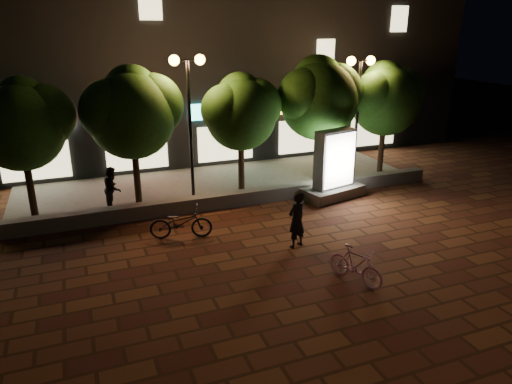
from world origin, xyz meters
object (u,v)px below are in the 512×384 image
tree_right (320,96)px  ad_kiosk (334,170)px  street_lamp_right (359,86)px  tree_mid (241,109)px  scooter_parked (181,223)px  tree_left (132,110)px  street_lamp_left (189,91)px  scooter_pink (356,265)px  rider (297,220)px  pedestrian (113,188)px  tree_far_left (21,121)px  tree_far_right (386,96)px

tree_right → ad_kiosk: tree_right is taller
street_lamp_right → tree_mid: bearing=177.0°
ad_kiosk → scooter_parked: 6.43m
tree_mid → street_lamp_right: size_ratio=0.90×
tree_left → scooter_parked: bearing=-78.0°
street_lamp_left → scooter_pink: bearing=-72.8°
scooter_parked → tree_left: bearing=26.7°
tree_right → scooter_parked: bearing=-151.8°
rider → pedestrian: size_ratio=1.11×
tree_mid → street_lamp_left: (-2.05, -0.26, 0.81)m
scooter_pink → pedestrian: 8.95m
scooter_pink → rider: size_ratio=0.93×
tree_mid → scooter_parked: bearing=-132.8°
tree_left → scooter_pink: size_ratio=3.04×
tree_left → pedestrian: size_ratio=3.16×
ad_kiosk → rider: ad_kiosk is taller
pedestrian → scooter_pink: bearing=-130.4°
rider → scooter_pink: bearing=80.0°
street_lamp_right → scooter_pink: (-4.68, -7.48, -3.41)m
scooter_pink → tree_far_left: bearing=112.6°
ad_kiosk → scooter_parked: bearing=-166.1°
street_lamp_left → scooter_parked: size_ratio=2.73×
street_lamp_left → street_lamp_right: street_lamp_left is taller
tree_right → scooter_pink: tree_right is taller
tree_right → ad_kiosk: 3.21m
tree_far_left → scooter_parked: (4.25, -3.51, -2.79)m
street_lamp_right → scooter_parked: 9.45m
tree_mid → pedestrian: bearing=-174.4°
tree_mid → scooter_parked: size_ratio=2.37×
ad_kiosk → pedestrian: bearing=169.4°
tree_mid → pedestrian: size_ratio=2.91×
tree_mid → street_lamp_left: 2.22m
street_lamp_right → pedestrian: (-9.90, -0.22, -3.04)m
street_lamp_left → pedestrian: bearing=-175.6°
tree_far_right → scooter_pink: 10.35m
tree_far_left → rider: (7.27, -5.35, -2.43)m
tree_right → pedestrian: 8.71m
tree_far_left → scooter_parked: 6.18m
street_lamp_left → pedestrian: (-2.90, -0.22, -3.17)m
tree_left → tree_far_right: (10.50, -0.00, -0.08)m
ad_kiosk → scooter_pink: (-2.70, -5.78, -0.56)m
tree_far_left → tree_mid: bearing=-0.0°
tree_far_left → tree_left: 3.51m
ad_kiosk → scooter_pink: ad_kiosk is taller
rider → pedestrian: 6.78m
street_lamp_left → street_lamp_right: bearing=0.0°
tree_left → ad_kiosk: bearing=-15.7°
tree_left → rider: tree_left is taller
tree_far_left → tree_far_right: 14.00m
tree_mid → tree_right: tree_right is taller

